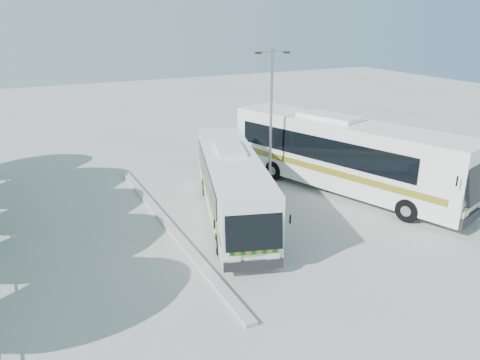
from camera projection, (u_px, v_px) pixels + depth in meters
ground at (234, 234)px, 20.19m from camera, size 100.00×100.00×0.00m
kerb_divider at (168, 225)px, 20.87m from camera, size 0.40×16.00×0.15m
coach_main at (232, 184)px, 21.30m from camera, size 5.34×11.01×3.02m
coach_adjacent at (345, 154)px, 24.40m from camera, size 6.72×13.71×3.76m
lamppost at (271, 113)px, 24.34m from camera, size 1.78×0.61×7.36m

